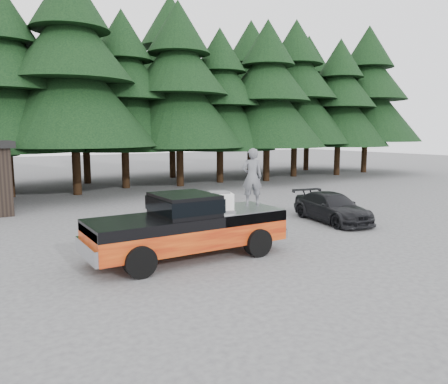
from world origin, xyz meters
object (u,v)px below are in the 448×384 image
air_compressor (219,202)px  man_on_bed (252,177)px  pickup_truck (188,236)px  parked_car (332,207)px

air_compressor → man_on_bed: man_on_bed is taller
pickup_truck → air_compressor: air_compressor is taller
pickup_truck → parked_car: bearing=11.9°
pickup_truck → parked_car: (7.50, 1.58, -0.07)m
air_compressor → man_on_bed: bearing=33.5°
pickup_truck → parked_car: pickup_truck is taller
man_on_bed → parked_car: size_ratio=0.45×
air_compressor → parked_car: size_ratio=0.19×
man_on_bed → parked_car: man_on_bed is taller
parked_car → air_compressor: bearing=-156.3°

